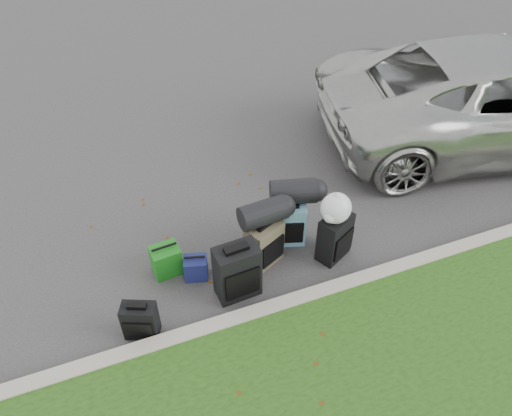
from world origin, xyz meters
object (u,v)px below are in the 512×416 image
object	(u,v)px
suv	(501,96)
suitcase_large_black_left	(237,272)
suitcase_olive	(264,244)
suitcase_teal	(289,224)
tote_green	(166,260)
suitcase_large_black_right	(335,237)
suitcase_small_black	(140,320)
tote_navy	(196,268)

from	to	relation	value
suv	suitcase_large_black_left	world-z (taller)	suv
suitcase_olive	suitcase_teal	size ratio (longest dim) A/B	1.03
tote_green	suitcase_teal	bearing A→B (deg)	-6.37
suv	suitcase_large_black_left	size ratio (longest dim) A/B	7.85
suitcase_large_black_left	suitcase_olive	xyz separation A→B (m)	(0.48, 0.35, -0.06)
suitcase_large_black_right	suitcase_large_black_left	bearing A→B (deg)	158.78
suitcase_teal	suitcase_large_black_right	bearing A→B (deg)	-28.13
suitcase_small_black	suitcase_olive	world-z (taller)	suitcase_olive
tote_green	tote_navy	world-z (taller)	tote_green
suitcase_large_black_left	suitcase_olive	bearing A→B (deg)	33.05
suitcase_small_black	suitcase_large_black_right	world-z (taller)	suitcase_large_black_right
suitcase_large_black_left	suitcase_large_black_right	distance (m)	1.35
suitcase_olive	tote_navy	size ratio (longest dim) A/B	2.06
suv	suitcase_teal	xyz separation A→B (m)	(-4.12, -1.02, -0.50)
suitcase_olive	suitcase_large_black_right	bearing A→B (deg)	-40.11
suv	tote_green	bearing A→B (deg)	112.59
suitcase_small_black	suitcase_teal	size ratio (longest dim) A/B	0.78
suv	suitcase_small_black	bearing A→B (deg)	118.85
suitcase_teal	tote_green	world-z (taller)	suitcase_teal
suitcase_large_black_left	suitcase_olive	distance (m)	0.60
suv	suitcase_large_black_right	world-z (taller)	suv
suitcase_olive	tote_green	distance (m)	1.22
suitcase_small_black	suitcase_olive	size ratio (longest dim) A/B	0.75
suitcase_teal	tote_green	distance (m)	1.62
suitcase_small_black	suitcase_large_black_right	xyz separation A→B (m)	(2.52, 0.29, 0.09)
tote_green	tote_navy	bearing A→B (deg)	-38.32
suv	tote_navy	distance (m)	5.59
suitcase_olive	suitcase_teal	distance (m)	0.49
suitcase_small_black	tote_navy	xyz separation A→B (m)	(0.79, 0.58, -0.08)
suv	tote_navy	world-z (taller)	suv
suitcase_large_black_right	suitcase_small_black	bearing A→B (deg)	160.04
suitcase_olive	suitcase_teal	bearing A→B (deg)	1.43
suitcase_small_black	suitcase_olive	xyz separation A→B (m)	(1.66, 0.52, 0.08)
suitcase_olive	suitcase_large_black_right	xyz separation A→B (m)	(0.86, -0.23, 0.02)
suitcase_teal	suv	bearing A→B (deg)	32.09
suitcase_large_black_left	tote_green	distance (m)	0.96
suitcase_teal	tote_green	xyz separation A→B (m)	(-1.62, 0.05, -0.10)
suitcase_large_black_left	suitcase_small_black	bearing A→B (deg)	-175.45
suitcase_olive	tote_navy	xyz separation A→B (m)	(-0.87, 0.06, -0.16)
suitcase_large_black_right	suv	bearing A→B (deg)	-4.98
suitcase_small_black	suv	bearing A→B (deg)	39.23
suitcase_small_black	suitcase_large_black_left	distance (m)	1.20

